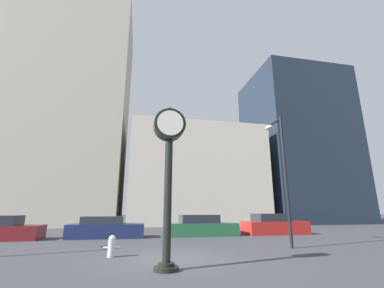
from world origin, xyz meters
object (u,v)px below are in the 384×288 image
car_navy (106,229)px  car_red (274,225)px  car_green (202,227)px  street_lamp_right (280,159)px  street_clock (169,157)px  fire_hydrant_far (112,246)px

car_navy → car_red: bearing=3.1°
car_red → car_green: bearing=179.2°
car_navy → street_lamp_right: size_ratio=0.74×
car_navy → car_green: bearing=3.0°
car_navy → street_clock: bearing=-72.0°
car_red → street_lamp_right: size_ratio=0.73×
street_lamp_right → fire_hydrant_far: bearing=-172.6°
street_clock → fire_hydrant_far: bearing=123.5°
car_red → street_clock: bearing=-133.6°
street_clock → street_lamp_right: 7.18m
car_navy → street_lamp_right: 11.37m
street_clock → fire_hydrant_far: street_clock is taller
car_navy → fire_hydrant_far: (0.98, -7.18, -0.17)m
street_clock → street_lamp_right: size_ratio=0.79×
fire_hydrant_far → street_clock: bearing=-56.5°
street_clock → car_red: (8.97, 9.95, -2.69)m
fire_hydrant_far → car_red: bearing=34.3°
street_clock → fire_hydrant_far: 4.31m
car_navy → fire_hydrant_far: size_ratio=6.12×
street_clock → car_navy: (-2.73, 9.83, -2.75)m
car_navy → street_lamp_right: (8.83, -6.16, 3.66)m
car_navy → fire_hydrant_far: bearing=-79.8°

